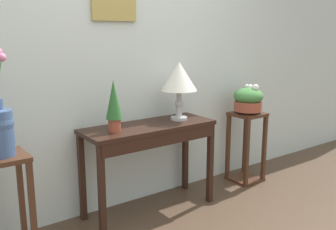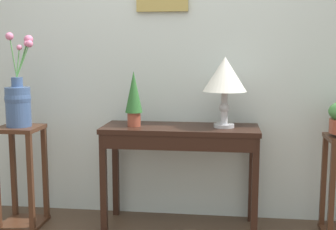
% 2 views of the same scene
% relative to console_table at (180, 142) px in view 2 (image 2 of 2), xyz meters
% --- Properties ---
extents(back_wall_with_art, '(9.00, 0.13, 2.80)m').
position_rel_console_table_xyz_m(back_wall_with_art, '(-0.11, 0.32, 0.75)').
color(back_wall_with_art, silver).
rests_on(back_wall_with_art, ground).
extents(console_table, '(1.13, 0.42, 0.76)m').
position_rel_console_table_xyz_m(console_table, '(0.00, 0.00, 0.00)').
color(console_table, black).
rests_on(console_table, ground).
extents(table_lamp, '(0.31, 0.31, 0.50)m').
position_rel_console_table_xyz_m(table_lamp, '(0.31, 0.02, 0.48)').
color(table_lamp, '#B7B7BC').
rests_on(table_lamp, console_table).
extents(potted_plant_on_console, '(0.12, 0.12, 0.40)m').
position_rel_console_table_xyz_m(potted_plant_on_console, '(-0.33, -0.01, 0.33)').
color(potted_plant_on_console, '#9E4733').
rests_on(potted_plant_on_console, console_table).
extents(pedestal_stand_left, '(0.30, 0.30, 0.76)m').
position_rel_console_table_xyz_m(pedestal_stand_left, '(-1.17, -0.09, -0.27)').
color(pedestal_stand_left, '#472819').
rests_on(pedestal_stand_left, ground).
extents(flower_vase_tall_left, '(0.19, 0.23, 0.68)m').
position_rel_console_table_xyz_m(flower_vase_tall_left, '(-1.17, -0.09, 0.30)').
color(flower_vase_tall_left, '#3D5684').
rests_on(flower_vase_tall_left, pedestal_stand_left).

